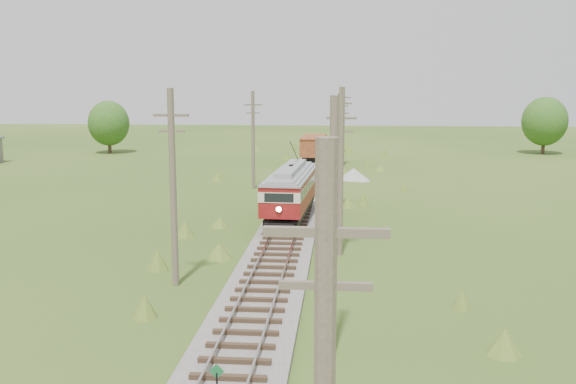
# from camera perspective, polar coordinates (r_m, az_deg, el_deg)

# --- Properties ---
(railbed_main) EXTENTS (3.60, 96.00, 0.57)m
(railbed_main) POSITION_cam_1_polar(r_m,az_deg,el_deg) (50.80, 1.01, -0.62)
(railbed_main) COLOR #605B54
(railbed_main) RESTS_ON ground
(switch_marker) EXTENTS (0.45, 0.06, 1.08)m
(switch_marker) POSITION_cam_1_polar(r_m,az_deg,el_deg) (19.69, -6.34, -16.13)
(switch_marker) COLOR black
(switch_marker) RESTS_ON ground
(streetcar) EXTENTS (3.08, 10.96, 4.97)m
(streetcar) POSITION_cam_1_polar(r_m,az_deg,el_deg) (42.48, 0.28, 0.37)
(streetcar) COLOR black
(streetcar) RESTS_ON ground
(gondola) EXTENTS (2.85, 8.12, 2.67)m
(gondola) POSITION_cam_1_polar(r_m,az_deg,el_deg) (74.72, 2.30, 4.04)
(gondola) COLOR black
(gondola) RESTS_ON ground
(gravel_pile) EXTENTS (3.12, 3.30, 1.13)m
(gravel_pile) POSITION_cam_1_polar(r_m,az_deg,el_deg) (62.63, 5.96, 1.57)
(gravel_pile) COLOR gray
(gravel_pile) RESTS_ON ground
(utility_pole_r_1) EXTENTS (0.30, 0.30, 8.80)m
(utility_pole_r_1) POSITION_cam_1_polar(r_m,az_deg,el_deg) (21.43, 4.01, -3.28)
(utility_pole_r_1) COLOR brown
(utility_pole_r_1) RESTS_ON ground
(utility_pole_r_2) EXTENTS (1.60, 0.30, 8.60)m
(utility_pole_r_2) POSITION_cam_1_polar(r_m,az_deg,el_deg) (34.22, 4.72, 1.57)
(utility_pole_r_2) COLOR brown
(utility_pole_r_2) RESTS_ON ground
(utility_pole_r_3) EXTENTS (1.60, 0.30, 9.00)m
(utility_pole_r_3) POSITION_cam_1_polar(r_m,az_deg,el_deg) (47.11, 4.67, 4.00)
(utility_pole_r_3) COLOR brown
(utility_pole_r_3) RESTS_ON ground
(utility_pole_r_4) EXTENTS (1.60, 0.30, 8.40)m
(utility_pole_r_4) POSITION_cam_1_polar(r_m,az_deg,el_deg) (60.09, 4.55, 4.90)
(utility_pole_r_4) COLOR brown
(utility_pole_r_4) RESTS_ON ground
(utility_pole_r_5) EXTENTS (1.60, 0.30, 8.90)m
(utility_pole_r_5) POSITION_cam_1_polar(r_m,az_deg,el_deg) (73.04, 4.94, 5.91)
(utility_pole_r_5) COLOR brown
(utility_pole_r_5) RESTS_ON ground
(utility_pole_r_6) EXTENTS (1.60, 0.30, 8.70)m
(utility_pole_r_6) POSITION_cam_1_polar(r_m,az_deg,el_deg) (86.02, 4.82, 6.38)
(utility_pole_r_6) COLOR brown
(utility_pole_r_6) RESTS_ON ground
(utility_pole_l_a) EXTENTS (1.60, 0.30, 9.00)m
(utility_pole_l_a) POSITION_cam_1_polar(r_m,az_deg,el_deg) (29.26, -10.19, 0.50)
(utility_pole_l_a) COLOR brown
(utility_pole_l_a) RESTS_ON ground
(utility_pole_l_b) EXTENTS (1.60, 0.30, 8.60)m
(utility_pole_l_b) POSITION_cam_1_polar(r_m,az_deg,el_deg) (56.65, -3.12, 4.74)
(utility_pole_l_b) COLOR brown
(utility_pole_l_b) RESTS_ON ground
(tree_mid_a) EXTENTS (5.46, 5.46, 7.03)m
(tree_mid_a) POSITION_cam_1_polar(r_m,az_deg,el_deg) (89.72, -15.65, 5.90)
(tree_mid_a) COLOR #38281C
(tree_mid_a) RESTS_ON ground
(tree_mid_b) EXTENTS (5.88, 5.88, 7.57)m
(tree_mid_b) POSITION_cam_1_polar(r_m,az_deg,el_deg) (91.96, 21.85, 5.85)
(tree_mid_b) COLOR #38281C
(tree_mid_b) RESTS_ON ground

